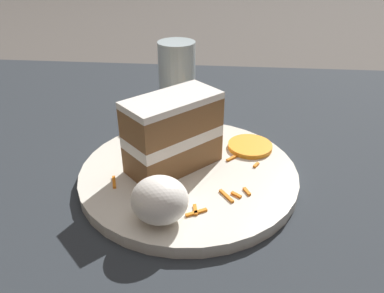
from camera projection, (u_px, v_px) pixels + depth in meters
ground_plane at (223, 195)px, 0.55m from camera, size 6.00×6.00×0.00m
dining_table at (223, 185)px, 0.54m from camera, size 1.26×0.98×0.04m
plate at (192, 174)px, 0.52m from camera, size 0.30×0.30×0.02m
cake_slice at (177, 133)px, 0.49m from camera, size 0.13×0.13×0.10m
cream_dollop at (164, 200)px, 0.41m from camera, size 0.06×0.06×0.05m
orange_garnish at (253, 146)px, 0.56m from camera, size 0.07×0.07×0.01m
carrot_shreds_scatter at (206, 179)px, 0.49m from camera, size 0.20×0.20×0.00m
drinking_glass at (180, 85)px, 0.67m from camera, size 0.07×0.07×0.14m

